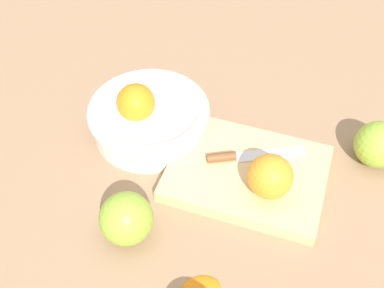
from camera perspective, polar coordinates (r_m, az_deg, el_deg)
The scene contains 8 objects.
ground_plane at distance 0.73m, azimuth -0.88°, elevation -6.79°, with size 2.40×2.40×0.00m, color #997556.
bowl at distance 0.80m, azimuth -5.22°, elevation 3.30°, with size 0.20×0.20×0.10m.
cutting_board at distance 0.75m, azimuth 6.51°, elevation -3.45°, with size 0.24×0.18×0.02m, color #DBB77F.
orange_on_board at distance 0.69m, azimuth 9.24°, elevation -3.80°, with size 0.07×0.07×0.07m, color orange.
knife at distance 0.75m, azimuth 5.97°, elevation -1.40°, with size 0.14×0.10×0.01m.
apple_front_left at distance 0.67m, azimuth -7.77°, elevation -8.73°, with size 0.08×0.08×0.08m, color #8EB738.
apple_back_right at distance 0.80m, azimuth 21.14°, elevation -0.05°, with size 0.07×0.07×0.07m, color #8EB738.
citrus_peel at distance 0.65m, azimuth 1.09°, elevation -16.55°, with size 0.05×0.04×0.01m, color orange.
Camera 1 is at (0.18, -0.38, 0.59)m, focal length 45.11 mm.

